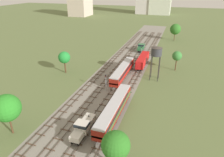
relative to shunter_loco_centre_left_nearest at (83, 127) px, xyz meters
name	(u,v)px	position (x,y,z in m)	size (l,w,h in m)	color
ground_plane	(126,65)	(-2.15, 42.39, -2.01)	(480.00, 480.00, 0.00)	#5B6B3D
ballast_bed	(126,65)	(-2.15, 42.39, -2.01)	(16.93, 176.00, 0.01)	gray
track_far_left	(111,62)	(-8.62, 43.39, -1.87)	(2.40, 126.00, 0.29)	#47382D
track_left	(121,63)	(-4.31, 43.39, -1.87)	(2.40, 126.00, 0.29)	#47382D
track_centre_left	(132,64)	(0.00, 43.39, -1.87)	(2.40, 126.00, 0.29)	#47382D
track_centre	(142,65)	(4.31, 43.39, -1.87)	(2.40, 126.00, 0.29)	#47382D
shunter_loco_centre_left_nearest	(83,127)	(0.00, 0.00, 0.00)	(2.74, 8.46, 3.10)	beige
diesel_railcar_centre_near	(114,109)	(4.31, 7.60, 0.59)	(2.96, 20.50, 3.80)	maroon
diesel_railcar_centre_left_mid	(123,71)	(0.00, 30.33, 0.59)	(2.96, 20.50, 3.80)	maroon
freight_boxcar_centre_midfar	(143,60)	(4.32, 43.33, 0.44)	(2.87, 14.00, 3.60)	red
shunter_loco_centre_left_far	(141,47)	(0.00, 62.72, 0.00)	(2.74, 8.46, 3.10)	#286638
water_tower	(157,52)	(10.33, 32.38, 7.55)	(3.56, 3.56, 11.35)	#2D2826
signal_post_nearest	(141,51)	(2.15, 51.24, 1.56)	(0.28, 0.47, 5.64)	gray
signal_post_near	(106,80)	(-2.15, 19.67, 1.40)	(0.28, 0.47, 5.37)	gray
lineside_tree_0	(116,145)	(8.99, -6.04, 2.99)	(4.86, 4.86, 7.45)	#4C331E
lineside_tree_1	(7,108)	(-14.52, -4.40, 4.27)	(5.69, 5.69, 9.14)	#4C331E
lineside_tree_2	(64,58)	(-20.59, 28.02, 3.68)	(4.16, 4.16, 7.83)	#4C331E
lineside_tree_3	(175,29)	(13.95, 88.35, 4.29)	(5.90, 5.90, 9.26)	#4C331E
lineside_tree_4	(177,56)	(16.66, 42.69, 3.51)	(3.41, 3.41, 7.28)	#4C331E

